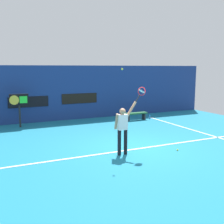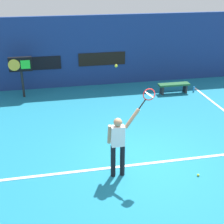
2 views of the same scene
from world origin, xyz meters
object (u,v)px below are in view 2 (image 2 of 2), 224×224
object	(u,v)px
tennis_racket	(148,96)
tennis_ball	(116,66)
tennis_player	(118,142)
water_bottle	(194,89)
spare_ball	(198,175)
court_bench	(174,86)
scoreboard_clock	(20,66)

from	to	relation	value
tennis_racket	tennis_ball	xyz separation A→B (m)	(-0.83, -0.10, 0.82)
tennis_player	water_bottle	xyz separation A→B (m)	(4.74, 5.56, -0.89)
spare_ball	court_bench	bearing A→B (deg)	74.56
court_bench	water_bottle	world-z (taller)	court_bench
tennis_racket	water_bottle	distance (m)	7.17
tennis_racket	tennis_player	bearing A→B (deg)	179.67
water_bottle	spare_ball	world-z (taller)	water_bottle
tennis_player	court_bench	size ratio (longest dim) A/B	1.37
court_bench	spare_ball	distance (m)	6.27
tennis_racket	spare_ball	size ratio (longest dim) A/B	8.77
scoreboard_clock	tennis_racket	bearing A→B (deg)	-61.24
tennis_player	tennis_ball	bearing A→B (deg)	-129.18
tennis_racket	tennis_ball	distance (m)	1.17
tennis_racket	tennis_ball	world-z (taller)	tennis_ball
tennis_player	tennis_ball	world-z (taller)	tennis_ball
tennis_ball	water_bottle	size ratio (longest dim) A/B	0.28
tennis_racket	water_bottle	xyz separation A→B (m)	(4.00, 5.57, -2.11)
tennis_player	scoreboard_clock	size ratio (longest dim) A/B	1.09
court_bench	spare_ball	size ratio (longest dim) A/B	20.59
spare_ball	tennis_player	bearing A→B (deg)	167.19
tennis_racket	spare_ball	world-z (taller)	tennis_racket
tennis_ball	court_bench	world-z (taller)	tennis_ball
water_bottle	spare_ball	size ratio (longest dim) A/B	3.53
tennis_ball	spare_ball	distance (m)	3.74
court_bench	scoreboard_clock	bearing A→B (deg)	172.68
water_bottle	scoreboard_clock	bearing A→B (deg)	173.62
court_bench	water_bottle	distance (m)	1.00
scoreboard_clock	court_bench	size ratio (longest dim) A/B	1.26
spare_ball	tennis_racket	bearing A→B (deg)	160.74
spare_ball	scoreboard_clock	bearing A→B (deg)	125.28
court_bench	water_bottle	size ratio (longest dim) A/B	5.83
scoreboard_clock	court_bench	world-z (taller)	scoreboard_clock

